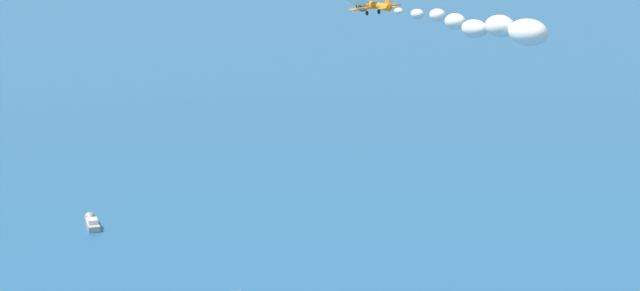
% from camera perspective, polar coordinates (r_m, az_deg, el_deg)
% --- Properties ---
extents(motorboat_inshore, '(7.19, 5.15, 2.09)m').
position_cam_1_polar(motorboat_inshore, '(191.93, -11.34, -3.79)').
color(motorboat_inshore, '#9E9993').
rests_on(motorboat_inshore, ground_plane).
extents(biplane_wingman, '(6.63, 6.49, 3.59)m').
position_cam_1_polar(biplane_wingman, '(147.85, 2.76, 7.08)').
color(biplane_wingman, orange).
extents(smoke_trail_wingman, '(22.70, 20.50, 3.12)m').
position_cam_1_polar(smoke_trail_wingman, '(127.11, 8.77, 5.86)').
color(smoke_trail_wingman, silver).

